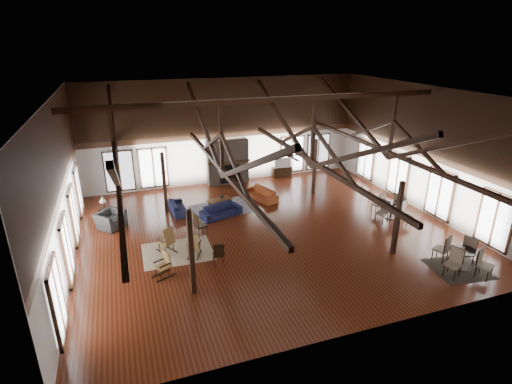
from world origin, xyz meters
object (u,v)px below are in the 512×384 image
object	(u,v)px
coffee_table	(220,200)
armchair	(111,220)
cafe_table_far	(392,208)
sofa_navy_left	(178,207)
sofa_navy_front	(221,211)
sofa_orange	(261,194)
tv_console	(282,172)
cafe_table_near	(462,256)

from	to	relation	value
coffee_table	armchair	world-z (taller)	armchair
armchair	cafe_table_far	size ratio (longest dim) A/B	0.56
sofa_navy_left	coffee_table	bearing A→B (deg)	-96.64
coffee_table	cafe_table_far	xyz separation A→B (m)	(7.38, -3.91, 0.13)
coffee_table	armchair	bearing A→B (deg)	169.02
sofa_navy_front	sofa_navy_left	xyz separation A→B (m)	(-1.86, 1.18, -0.03)
sofa_navy_front	cafe_table_far	world-z (taller)	cafe_table_far
sofa_navy_front	coffee_table	distance (m)	1.09
sofa_navy_left	cafe_table_far	bearing A→B (deg)	-116.52
sofa_navy_left	cafe_table_far	size ratio (longest dim) A/B	0.88
sofa_orange	tv_console	bearing A→B (deg)	122.54
sofa_navy_front	tv_console	bearing A→B (deg)	25.03
armchair	cafe_table_far	world-z (taller)	cafe_table_far
sofa_navy_front	sofa_orange	size ratio (longest dim) A/B	1.00
sofa_orange	cafe_table_far	bearing A→B (deg)	30.41
sofa_navy_front	armchair	bearing A→B (deg)	157.10
sofa_navy_front	cafe_table_near	world-z (taller)	cafe_table_near
sofa_orange	tv_console	xyz separation A→B (m)	(2.47, 3.10, 0.00)
cafe_table_near	cafe_table_far	bearing A→B (deg)	85.73
tv_console	sofa_navy_front	bearing A→B (deg)	-137.79
sofa_orange	cafe_table_near	bearing A→B (deg)	8.73
cafe_table_far	coffee_table	bearing A→B (deg)	152.11
cafe_table_far	tv_console	world-z (taller)	cafe_table_far
sofa_navy_front	armchair	xyz separation A→B (m)	(-5.01, 0.50, 0.08)
coffee_table	cafe_table_near	bearing A→B (deg)	-67.58
sofa_navy_left	sofa_navy_front	bearing A→B (deg)	-125.86
sofa_navy_front	sofa_navy_left	size ratio (longest dim) A/B	1.11
sofa_navy_front	armchair	distance (m)	5.04
sofa_orange	armchair	world-z (taller)	armchair
sofa_navy_left	armchair	size ratio (longest dim) A/B	1.56
coffee_table	cafe_table_near	xyz separation A→B (m)	(7.04, -8.52, 0.14)
cafe_table_far	tv_console	bearing A→B (deg)	108.97
cafe_table_far	sofa_navy_front	bearing A→B (deg)	159.47
cafe_table_near	cafe_table_far	size ratio (longest dim) A/B	1.03
sofa_navy_left	cafe_table_far	xyz separation A→B (m)	(9.45, -4.02, 0.27)
sofa_navy_front	cafe_table_far	size ratio (longest dim) A/B	0.97
sofa_navy_left	armchair	world-z (taller)	armchair
sofa_navy_left	coffee_table	world-z (taller)	sofa_navy_left
sofa_orange	cafe_table_near	world-z (taller)	cafe_table_near
tv_console	sofa_orange	bearing A→B (deg)	-128.54
sofa_orange	tv_console	size ratio (longest dim) A/B	1.70
sofa_navy_left	sofa_orange	bearing A→B (deg)	-89.73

